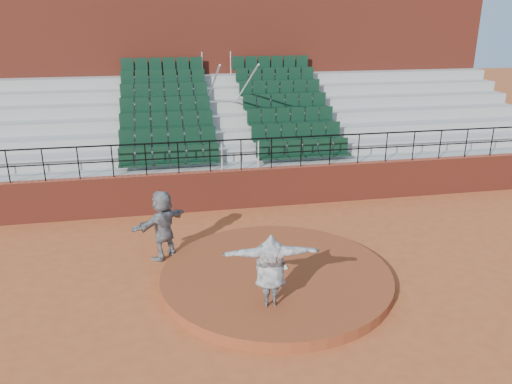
# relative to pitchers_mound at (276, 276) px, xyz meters

# --- Properties ---
(ground) EXTENTS (90.00, 90.00, 0.00)m
(ground) POSITION_rel_pitchers_mound_xyz_m (0.00, 0.00, -0.12)
(ground) COLOR #A64D25
(ground) RESTS_ON ground
(pitchers_mound) EXTENTS (5.50, 5.50, 0.25)m
(pitchers_mound) POSITION_rel_pitchers_mound_xyz_m (0.00, 0.00, 0.00)
(pitchers_mound) COLOR brown
(pitchers_mound) RESTS_ON ground
(pitching_rubber) EXTENTS (0.60, 0.15, 0.03)m
(pitching_rubber) POSITION_rel_pitchers_mound_xyz_m (0.00, 0.15, 0.14)
(pitching_rubber) COLOR white
(pitching_rubber) RESTS_ON pitchers_mound
(boundary_wall) EXTENTS (24.00, 0.30, 1.30)m
(boundary_wall) POSITION_rel_pitchers_mound_xyz_m (0.00, 5.00, 0.53)
(boundary_wall) COLOR maroon
(boundary_wall) RESTS_ON ground
(wall_railing) EXTENTS (24.04, 0.05, 1.03)m
(wall_railing) POSITION_rel_pitchers_mound_xyz_m (0.00, 5.00, 1.90)
(wall_railing) COLOR black
(wall_railing) RESTS_ON boundary_wall
(seating_deck) EXTENTS (24.00, 5.97, 4.63)m
(seating_deck) POSITION_rel_pitchers_mound_xyz_m (0.00, 8.65, 1.32)
(seating_deck) COLOR #979792
(seating_deck) RESTS_ON ground
(press_box_facade) EXTENTS (24.00, 3.00, 7.10)m
(press_box_facade) POSITION_rel_pitchers_mound_xyz_m (0.00, 12.60, 3.43)
(press_box_facade) COLOR maroon
(press_box_facade) RESTS_ON ground
(pitcher) EXTENTS (2.03, 0.74, 1.62)m
(pitcher) POSITION_rel_pitchers_mound_xyz_m (-0.45, -1.36, 0.93)
(pitcher) COLOR black
(pitcher) RESTS_ON pitchers_mound
(fielder) EXTENTS (1.66, 1.54, 1.85)m
(fielder) POSITION_rel_pitchers_mound_xyz_m (-2.59, 1.81, 0.80)
(fielder) COLOR black
(fielder) RESTS_ON ground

